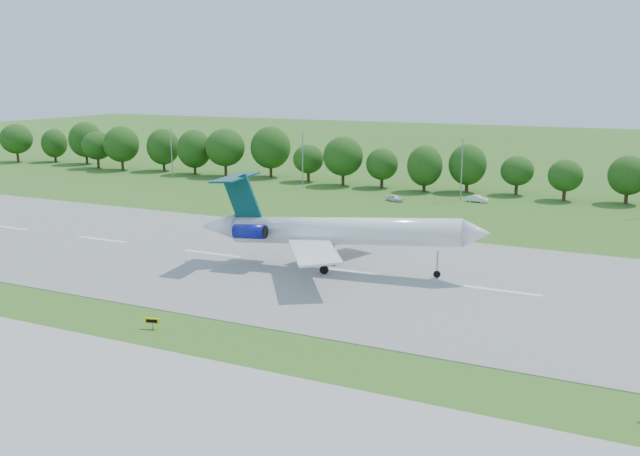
{
  "coord_description": "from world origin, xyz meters",
  "views": [
    {
      "loc": [
        15.21,
        -54.91,
        24.5
      ],
      "look_at": [
        -19.96,
        18.0,
        6.98
      ],
      "focal_mm": 40.0,
      "sensor_mm": 36.0,
      "label": 1
    }
  ],
  "objects_px": {
    "taxi_sign_left": "(153,321)",
    "airliner": "(330,230)",
    "service_vehicle_b": "(394,198)",
    "service_vehicle_a": "(477,199)"
  },
  "relations": [
    {
      "from": "airliner",
      "to": "service_vehicle_b",
      "type": "height_order",
      "value": "airliner"
    },
    {
      "from": "taxi_sign_left",
      "to": "service_vehicle_b",
      "type": "height_order",
      "value": "service_vehicle_b"
    },
    {
      "from": "taxi_sign_left",
      "to": "service_vehicle_a",
      "type": "xyz_separation_m",
      "value": [
        11.75,
        84.4,
        -0.14
      ]
    },
    {
      "from": "service_vehicle_a",
      "to": "service_vehicle_b",
      "type": "bearing_deg",
      "value": 118.97
    },
    {
      "from": "airliner",
      "to": "taxi_sign_left",
      "type": "bearing_deg",
      "value": -112.04
    },
    {
      "from": "taxi_sign_left",
      "to": "service_vehicle_a",
      "type": "distance_m",
      "value": 85.22
    },
    {
      "from": "airliner",
      "to": "taxi_sign_left",
      "type": "height_order",
      "value": "airliner"
    },
    {
      "from": "taxi_sign_left",
      "to": "airliner",
      "type": "bearing_deg",
      "value": 61.57
    },
    {
      "from": "taxi_sign_left",
      "to": "service_vehicle_a",
      "type": "height_order",
      "value": "service_vehicle_a"
    },
    {
      "from": "airliner",
      "to": "service_vehicle_a",
      "type": "distance_m",
      "value": 57.74
    }
  ]
}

